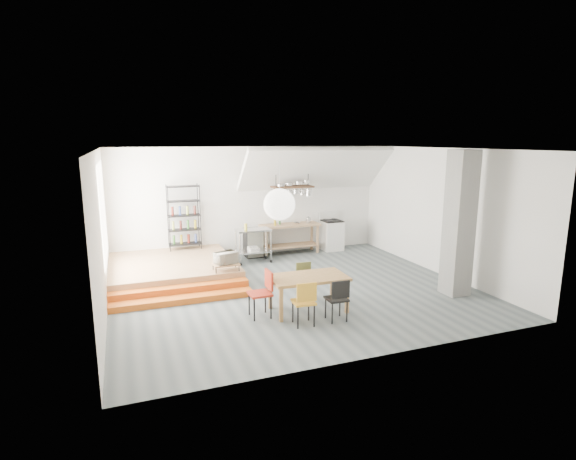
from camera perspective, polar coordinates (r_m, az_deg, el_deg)
name	(u,v)px	position (r m, az deg, el deg)	size (l,w,h in m)	color
floor	(293,290)	(10.45, 0.69, -7.58)	(8.00, 8.00, 0.00)	#515B5E
wall_back	(251,201)	(13.32, -4.74, 3.63)	(8.00, 0.04, 3.20)	silver
wall_left	(101,235)	(9.39, -22.68, -0.54)	(0.04, 7.00, 3.20)	silver
wall_right	(440,212)	(12.06, 18.75, 2.23)	(0.04, 7.00, 3.20)	silver
ceiling	(294,149)	(9.88, 0.74, 10.25)	(8.00, 7.00, 0.02)	white
slope_ceiling	(315,169)	(13.27, 3.47, 7.74)	(4.40, 1.80, 0.15)	white
window_pane	(103,213)	(10.84, -22.41, 2.06)	(0.02, 2.50, 2.20)	white
platform	(172,269)	(11.71, -14.47, -4.82)	(3.00, 3.00, 0.40)	#A27A51
step_lower	(183,299)	(9.90, -13.19, -8.58)	(3.00, 0.35, 0.13)	#C85917
step_upper	(181,291)	(10.21, -13.46, -7.58)	(3.00, 0.35, 0.27)	#C85917
concrete_column	(459,224)	(10.49, 20.91, 0.77)	(0.50, 0.50, 3.20)	gray
kitchen_counter	(290,233)	(13.50, 0.23, -0.42)	(1.80, 0.60, 0.91)	#A27A51
stove	(332,235)	(14.08, 5.56, -0.58)	(0.60, 0.60, 1.18)	white
pot_rack	(293,189)	(13.09, 0.70, 5.19)	(1.20, 0.50, 1.43)	#462B1C
wire_shelving	(184,216)	(12.68, -13.08, 1.72)	(0.88, 0.38, 1.80)	black
microwave_shelf	(226,264)	(10.59, -7.88, -4.33)	(0.60, 0.40, 0.16)	#A27A51
paper_lantern	(279,204)	(8.48, -1.10, 3.26)	(0.60, 0.60, 0.60)	white
dining_table	(308,280)	(9.03, 2.59, -6.35)	(1.56, 0.91, 0.73)	brown
chair_mustard	(305,300)	(8.35, 2.14, -8.82)	(0.42, 0.42, 0.87)	#C68C22
chair_black	(338,297)	(8.61, 6.37, -8.39)	(0.39, 0.39, 0.83)	black
chair_olive	(305,278)	(9.76, 2.17, -6.06)	(0.37, 0.37, 0.79)	brown
chair_red	(263,289)	(8.79, -3.13, -7.55)	(0.43, 0.43, 0.92)	#AF2B19
rolling_cart	(253,241)	(12.59, -4.42, -1.38)	(0.97, 0.55, 0.95)	silver
mini_fridge	(253,243)	(13.25, -4.45, -1.61)	(0.49, 0.49, 0.84)	black
microwave	(226,258)	(10.55, -7.91, -3.52)	(0.49, 0.33, 0.27)	beige
bowl	(297,223)	(13.47, 1.17, 0.88)	(0.20, 0.20, 0.05)	silver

